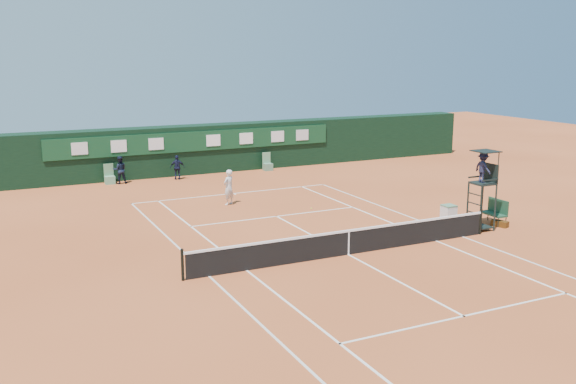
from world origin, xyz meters
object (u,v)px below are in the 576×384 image
object	(u,v)px
tennis_net	(348,242)
cooler	(449,212)
player_bench	(495,210)
player	(229,187)
umpire_chair	(483,173)

from	to	relation	value
tennis_net	cooler	bearing A→B (deg)	20.63
player_bench	player	distance (m)	12.67
tennis_net	umpire_chair	xyz separation A→B (m)	(6.85, 0.51, 1.95)
player	umpire_chair	bearing A→B (deg)	101.68
tennis_net	player	size ratio (longest dim) A/B	7.29
umpire_chair	player_bench	size ratio (longest dim) A/B	2.85
tennis_net	player	distance (m)	9.68
umpire_chair	cooler	world-z (taller)	umpire_chair
tennis_net	umpire_chair	world-z (taller)	umpire_chair
cooler	player	world-z (taller)	player
umpire_chair	cooler	xyz separation A→B (m)	(0.04, 2.09, -2.13)
tennis_net	player_bench	size ratio (longest dim) A/B	10.75
player_bench	umpire_chair	bearing A→B (deg)	-158.36
umpire_chair	player	bearing A→B (deg)	131.30
tennis_net	cooler	world-z (taller)	tennis_net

